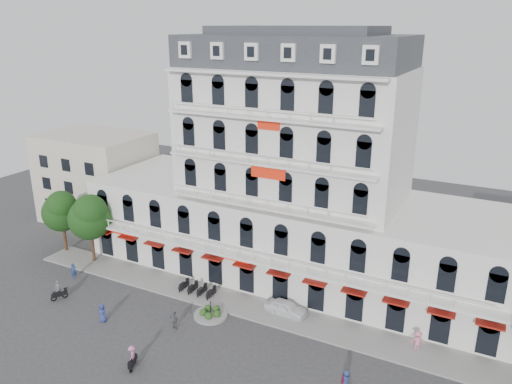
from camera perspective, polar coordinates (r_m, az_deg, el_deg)
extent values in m
plane|color=#38383A|center=(42.83, -6.13, -18.77)|extent=(120.00, 120.00, 0.00)
cube|color=gray|center=(49.16, -0.24, -13.11)|extent=(53.00, 4.00, 0.16)
cube|color=silver|center=(54.36, 4.16, -4.64)|extent=(45.00, 14.00, 9.00)
cube|color=silver|center=(51.02, 4.45, 6.78)|extent=(22.00, 12.00, 13.00)
cube|color=#2D3035|center=(50.00, 4.69, 15.79)|extent=(21.56, 11.76, 3.00)
cube|color=#2D3035|center=(49.94, 4.75, 17.96)|extent=(15.84, 8.64, 0.80)
cube|color=maroon|center=(48.62, 0.58, -8.85)|extent=(40.50, 1.00, 0.15)
cube|color=red|center=(46.22, 1.39, 2.37)|extent=(3.50, 0.10, 1.40)
cube|color=beige|center=(71.71, -17.71, 1.60)|extent=(14.00, 10.00, 12.00)
cylinder|color=gray|center=(48.23, -5.20, -13.82)|extent=(3.20, 3.20, 0.24)
cylinder|color=black|center=(47.82, -5.22, -13.03)|extent=(0.08, 0.08, 1.40)
sphere|color=#224B19|center=(47.73, -4.48, -13.71)|extent=(0.70, 0.70, 0.70)
sphere|color=#224B19|center=(48.43, -4.55, -13.19)|extent=(0.70, 0.70, 0.70)
sphere|color=#224B19|center=(48.61, -5.51, -13.08)|extent=(0.70, 0.70, 0.70)
sphere|color=#224B19|center=(48.04, -6.06, -13.53)|extent=(0.70, 0.70, 0.70)
sphere|color=#224B19|center=(47.49, -5.44, -13.92)|extent=(0.70, 0.70, 0.70)
cylinder|color=#382314|center=(63.95, -21.00, -4.89)|extent=(0.36, 0.36, 3.52)
sphere|color=#163611|center=(62.81, -21.34, -2.21)|extent=(4.48, 4.48, 4.48)
sphere|color=#163611|center=(61.93, -21.34, -1.47)|extent=(3.52, 3.52, 3.52)
sphere|color=#163611|center=(63.07, -21.45, -1.51)|extent=(3.20, 3.20, 3.20)
cylinder|color=#382314|center=(60.15, -18.14, -5.94)|extent=(0.36, 0.36, 3.74)
sphere|color=#163611|center=(58.87, -18.47, -2.92)|extent=(4.76, 4.76, 4.76)
sphere|color=#163611|center=(57.96, -18.44, -2.09)|extent=(3.74, 3.74, 3.74)
sphere|color=#163611|center=(59.10, -18.60, -2.15)|extent=(3.40, 3.40, 3.40)
imported|color=white|center=(48.06, 3.45, -13.07)|extent=(4.24, 1.91, 1.41)
cube|color=black|center=(54.05, -21.58, -10.82)|extent=(0.99, 1.50, 0.35)
torus|color=black|center=(54.27, -20.98, -10.94)|extent=(0.38, 0.59, 0.60)
torus|color=black|center=(54.08, -22.11, -11.20)|extent=(0.38, 0.59, 0.60)
imported|color=slate|center=(53.72, -21.67, -10.18)|extent=(0.60, 0.69, 1.58)
imported|color=navy|center=(39.58, 10.26, -20.37)|extent=(0.80, 0.90, 1.54)
cube|color=black|center=(42.90, -13.91, -18.30)|extent=(0.93, 1.51, 0.35)
torus|color=black|center=(42.64, -14.11, -19.03)|extent=(0.35, 0.60, 0.60)
torus|color=black|center=(43.47, -13.67, -18.16)|extent=(0.35, 0.60, 0.60)
imported|color=pink|center=(42.51, -13.98, -17.59)|extent=(0.91, 1.13, 1.52)
imported|color=navy|center=(48.98, -17.15, -13.07)|extent=(0.92, 0.65, 1.76)
imported|color=#5C5B63|center=(46.52, -9.29, -14.25)|extent=(1.03, 0.44, 1.74)
imported|color=pink|center=(45.31, 17.94, -15.88)|extent=(1.39, 1.09, 1.88)
imported|color=navy|center=(57.49, -20.13, -8.46)|extent=(0.66, 0.75, 1.72)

